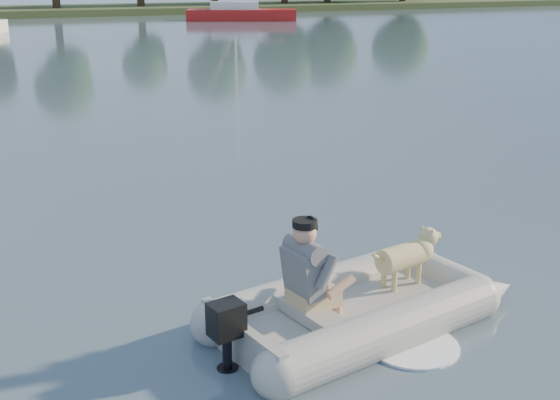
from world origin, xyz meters
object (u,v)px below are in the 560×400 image
dinghy (361,270)px  man (306,268)px  dog (402,262)px  sailboat (240,14)px

dinghy → man: man is taller
man → dog: (1.38, 0.28, -0.27)m
dinghy → dog: dinghy is taller
dinghy → man: size_ratio=4.36×
dog → dinghy: bearing=-175.4°
dinghy → man: bearing=175.8°
man → dinghy: bearing=-4.2°
dinghy → dog: 0.68m
dog → sailboat: size_ratio=0.08×
dog → sailboat: 50.02m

